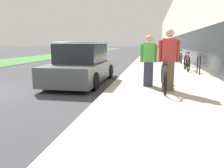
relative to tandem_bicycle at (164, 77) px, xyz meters
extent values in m
cube|color=#B2AA99|center=(0.25, 19.88, -0.43)|extent=(3.97, 70.00, 0.13)
cube|color=beige|center=(7.28, 27.88, 3.26)|extent=(10.00, 70.00, 7.50)
cube|color=#1E2328|center=(2.32, 27.88, 0.76)|extent=(0.10, 63.00, 2.20)
cube|color=#3D7533|center=(-12.05, 23.88, -0.48)|extent=(4.59, 70.00, 0.03)
torus|color=black|center=(0.00, 0.98, -0.03)|extent=(0.05, 0.67, 0.67)
torus|color=black|center=(0.00, -0.95, -0.03)|extent=(0.05, 0.67, 0.67)
cylinder|color=#2D56A8|center=(0.00, 0.01, 0.17)|extent=(0.04, 1.65, 0.04)
cylinder|color=#2D56A8|center=(0.00, -0.37, 0.08)|extent=(0.04, 0.98, 0.31)
cylinder|color=#2D56A8|center=(0.00, -0.61, 0.31)|extent=(0.03, 0.03, 0.27)
cube|color=black|center=(0.00, -0.61, 0.45)|extent=(0.11, 0.22, 0.05)
cylinder|color=#2D56A8|center=(0.00, 0.83, 0.32)|extent=(0.03, 0.03, 0.29)
cylinder|color=silver|center=(0.00, 0.83, 0.46)|extent=(0.52, 0.03, 0.03)
cube|color=brown|center=(0.11, -0.33, 0.07)|extent=(0.33, 0.24, 0.87)
cube|color=#B23333|center=(0.11, -0.33, 0.84)|extent=(0.41, 0.24, 0.67)
cylinder|color=#B23333|center=(-0.15, -0.33, 0.80)|extent=(0.10, 0.10, 0.63)
cylinder|color=#B23333|center=(0.36, -0.33, 0.80)|extent=(0.10, 0.10, 0.63)
sphere|color=tan|center=(0.11, -0.33, 1.33)|extent=(0.24, 0.24, 0.24)
cube|color=#33384C|center=(-0.48, 0.26, 0.04)|extent=(0.31, 0.22, 0.80)
cube|color=#4CB74C|center=(-0.48, 0.26, 0.74)|extent=(0.37, 0.22, 0.61)
cylinder|color=#4CB74C|center=(-0.71, 0.26, 0.71)|extent=(0.10, 0.10, 0.58)
cylinder|color=#4CB74C|center=(-0.25, 0.26, 0.71)|extent=(0.10, 0.10, 0.58)
sphere|color=tan|center=(-0.48, 0.26, 1.19)|extent=(0.22, 0.22, 0.22)
cylinder|color=black|center=(1.74, 3.33, 0.05)|extent=(0.05, 0.05, 0.82)
cylinder|color=black|center=(1.74, 3.88, 0.05)|extent=(0.05, 0.05, 0.82)
cylinder|color=black|center=(1.74, 3.61, 0.46)|extent=(0.05, 0.55, 0.05)
torus|color=black|center=(1.39, 5.33, 0.02)|extent=(0.06, 0.76, 0.76)
torus|color=black|center=(1.39, 4.28, 0.02)|extent=(0.06, 0.76, 0.76)
cylinder|color=red|center=(1.39, 4.81, 0.25)|extent=(0.04, 0.89, 0.04)
cylinder|color=red|center=(1.39, 4.60, 0.14)|extent=(0.04, 0.54, 0.35)
cylinder|color=red|center=(1.39, 4.47, 0.41)|extent=(0.03, 0.03, 0.31)
cube|color=black|center=(1.39, 4.47, 0.57)|extent=(0.11, 0.22, 0.05)
cylinder|color=red|center=(1.39, 5.25, 0.42)|extent=(0.03, 0.03, 0.33)
cylinder|color=silver|center=(1.39, 5.25, 0.58)|extent=(0.52, 0.03, 0.03)
torus|color=black|center=(1.73, 7.66, -0.01)|extent=(0.06, 0.70, 0.70)
torus|color=black|center=(1.73, 6.71, -0.01)|extent=(0.06, 0.70, 0.70)
cylinder|color=#B7BCC1|center=(1.73, 7.18, 0.20)|extent=(0.04, 0.81, 0.04)
cylinder|color=#B7BCC1|center=(1.73, 6.99, 0.10)|extent=(0.04, 0.49, 0.32)
cylinder|color=#B7BCC1|center=(1.73, 6.88, 0.34)|extent=(0.03, 0.03, 0.29)
cube|color=black|center=(1.73, 6.88, 0.49)|extent=(0.11, 0.22, 0.05)
cylinder|color=#B7BCC1|center=(1.73, 7.58, 0.35)|extent=(0.03, 0.03, 0.30)
cylinder|color=silver|center=(1.73, 7.58, 0.50)|extent=(0.52, 0.03, 0.03)
torus|color=black|center=(1.59, 9.86, 0.01)|extent=(0.06, 0.75, 0.75)
torus|color=black|center=(1.59, 8.84, 0.01)|extent=(0.06, 0.75, 0.75)
cylinder|color=#7AD1C6|center=(1.59, 9.35, 0.24)|extent=(0.04, 0.87, 0.04)
cylinder|color=#7AD1C6|center=(1.59, 9.15, 0.13)|extent=(0.04, 0.53, 0.34)
cylinder|color=#7AD1C6|center=(1.59, 9.02, 0.40)|extent=(0.03, 0.03, 0.31)
cube|color=black|center=(1.59, 9.02, 0.55)|extent=(0.11, 0.22, 0.05)
cylinder|color=#7AD1C6|center=(1.59, 9.78, 0.40)|extent=(0.03, 0.03, 0.33)
cylinder|color=silver|center=(1.59, 9.78, 0.57)|extent=(0.52, 0.03, 0.03)
cube|color=#4C5156|center=(-3.03, 1.14, -0.01)|extent=(1.76, 4.33, 0.65)
cube|color=#1E2328|center=(-3.03, 1.14, 0.66)|extent=(1.51, 2.16, 0.70)
cylinder|color=silver|center=(-3.03, 1.62, 1.07)|extent=(1.88, 0.04, 0.04)
cylinder|color=silver|center=(-3.03, 0.67, 1.07)|extent=(1.88, 0.04, 0.04)
cylinder|color=black|center=(-3.84, 2.44, -0.19)|extent=(0.22, 0.60, 0.60)
cylinder|color=black|center=(-2.22, 2.44, -0.19)|extent=(0.22, 0.60, 0.60)
cylinder|color=black|center=(-3.84, -0.15, -0.19)|extent=(0.22, 0.60, 0.60)
cylinder|color=black|center=(-2.22, -0.15, -0.19)|extent=(0.22, 0.60, 0.60)
camera|label=1|loc=(-0.37, -6.96, 1.04)|focal=35.00mm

